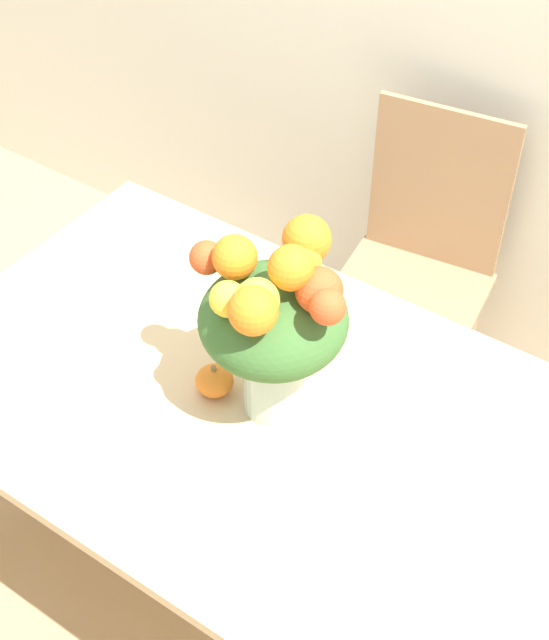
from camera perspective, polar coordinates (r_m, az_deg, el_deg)
ground_plane at (r=2.48m, az=-0.29°, el=-16.57°), size 12.00×12.00×0.00m
dining_table at (r=1.95m, az=-0.36°, el=-7.27°), size 1.59×0.92×0.72m
flower_vase at (r=1.71m, az=0.02°, el=-0.12°), size 0.35×0.30×0.44m
pumpkin at (r=1.90m, az=-3.86°, el=-3.90°), size 0.08×0.08×0.08m
dining_chair_near_window at (r=2.61m, az=9.05°, el=3.18°), size 0.47×0.47×0.94m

